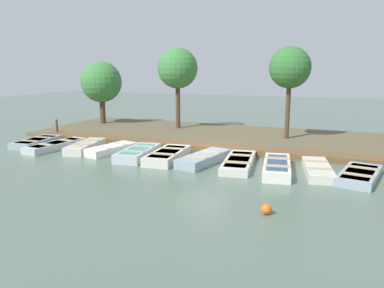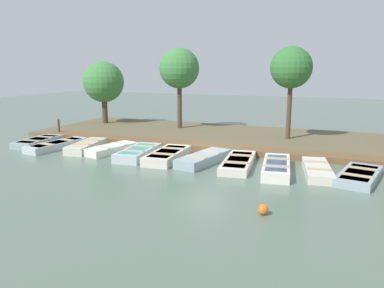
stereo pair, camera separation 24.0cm
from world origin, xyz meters
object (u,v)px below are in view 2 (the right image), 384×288
Objects in this scene: rowboat_2 at (87,146)px; rowboat_7 at (238,162)px; rowboat_3 at (111,149)px; park_tree_far_left at (104,82)px; rowboat_8 at (276,167)px; rowboat_10 at (359,176)px; mooring_post_near at (59,128)px; rowboat_9 at (317,170)px; park_tree_center at (291,68)px; rowboat_4 at (138,153)px; rowboat_1 at (57,145)px; rowboat_0 at (38,142)px; buoy at (263,209)px; rowboat_6 at (204,158)px; rowboat_5 at (167,155)px; park_tree_left at (179,69)px.

rowboat_2 reaches higher than rowboat_7.
rowboat_3 is 9.66m from park_tree_far_left.
rowboat_8 is 1.09× the size of rowboat_10.
mooring_post_near is at bearing -133.20° from rowboat_2.
rowboat_7 is at bearing -100.04° from rowboat_9.
rowboat_7 is 0.69× the size of park_tree_center.
rowboat_4 is 9.65m from park_tree_center.
rowboat_1 reaches higher than rowboat_7.
rowboat_0 reaches higher than rowboat_10.
park_tree_far_left reaches higher than rowboat_9.
mooring_post_near is at bearing -110.77° from rowboat_8.
mooring_post_near is (-2.93, -13.76, 0.34)m from rowboat_8.
rowboat_1 is 8.53m from park_tree_far_left.
rowboat_1 is 11.52× the size of buoy.
rowboat_8 reaches higher than rowboat_6.
buoy is at bearing 71.99° from rowboat_3.
park_tree_center is (-6.45, 4.43, 3.91)m from rowboat_5.
rowboat_1 reaches higher than buoy.
park_tree_left is (-7.46, -9.40, 3.90)m from rowboat_9.
rowboat_4 is 9.56m from rowboat_10.
park_tree_left is (-7.67, -10.92, 3.92)m from rowboat_10.
rowboat_3 is at bearing -80.52° from rowboat_10.
rowboat_0 is 0.86× the size of rowboat_8.
rowboat_2 is at bearing -98.20° from rowboat_7.
park_tree_center is (-11.29, -1.02, 3.96)m from buoy.
mooring_post_near is (-2.80, -16.83, 0.39)m from rowboat_10.
park_tree_left reaches higher than rowboat_8.
rowboat_7 is (0.21, 11.40, -0.01)m from rowboat_0.
park_tree_left reaches higher than park_tree_center.
buoy is at bearing -22.73° from rowboat_9.
rowboat_1 is 0.67× the size of park_tree_center.
park_tree_left reaches higher than rowboat_5.
rowboat_1 is at bearing -94.68° from rowboat_5.
park_tree_center is (-3.70, 13.20, 3.57)m from mooring_post_near.
rowboat_1 is at bearing -97.46° from rowboat_4.
park_tree_far_left is (-7.48, -12.16, 2.96)m from rowboat_7.
park_tree_far_left reaches higher than buoy.
park_tree_left is (-7.49, -6.18, 3.91)m from rowboat_7.
rowboat_3 is 8.31m from park_tree_left.
rowboat_0 is 0.96× the size of rowboat_4.
park_tree_far_left reaches higher than rowboat_7.
rowboat_10 is at bearing 84.83° from rowboat_5.
rowboat_7 is (-0.14, 3.31, -0.04)m from rowboat_5.
rowboat_4 is 10.29× the size of buoy.
rowboat_3 is at bearing -51.35° from park_tree_center.
rowboat_0 is at bearing -110.96° from buoy.
rowboat_6 is 0.63× the size of park_tree_center.
rowboat_8 reaches higher than rowboat_0.
rowboat_9 is (-0.03, 3.22, 0.01)m from rowboat_7.
rowboat_5 is 1.00× the size of rowboat_6.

